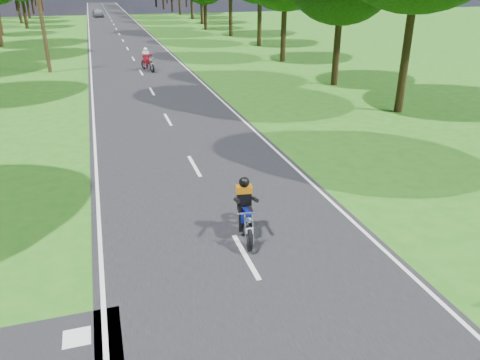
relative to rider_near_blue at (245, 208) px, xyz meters
name	(u,v)px	position (x,y,z in m)	size (l,w,h in m)	color
ground	(276,310)	(-0.30, -3.01, -0.78)	(160.00, 160.00, 0.00)	#216016
main_road	(119,34)	(-0.30, 46.99, -0.77)	(7.00, 140.00, 0.02)	black
road_markings	(119,36)	(-0.44, 45.12, -0.75)	(7.40, 140.00, 0.01)	silver
telegraph_pole	(40,10)	(-6.30, 24.99, 3.30)	(1.20, 0.26, 8.00)	#382616
rider_near_blue	(245,208)	(0.00, 0.00, 0.00)	(0.60, 1.81, 1.51)	navy
rider_far_red	(147,59)	(0.24, 23.44, 0.03)	(0.63, 1.89, 1.57)	#A30C0F
distant_car	(98,13)	(-2.02, 72.39, -0.11)	(1.53, 3.81, 1.30)	#ADB0B4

